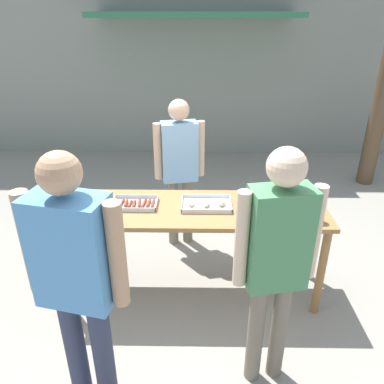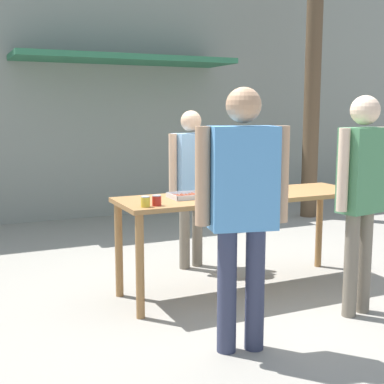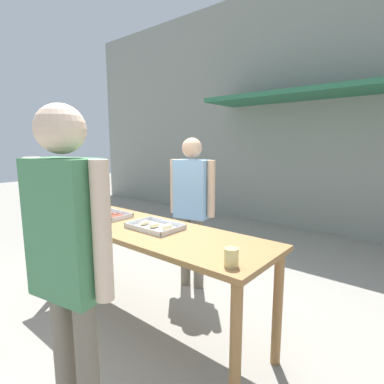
% 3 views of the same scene
% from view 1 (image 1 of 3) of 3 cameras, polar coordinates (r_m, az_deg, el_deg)
% --- Properties ---
extents(ground_plane, '(24.00, 24.00, 0.00)m').
position_cam_1_polar(ground_plane, '(3.78, -0.00, -14.50)').
color(ground_plane, gray).
extents(building_facade_back, '(12.00, 1.11, 4.50)m').
position_cam_1_polar(building_facade_back, '(6.86, 0.53, 24.27)').
color(building_facade_back, gray).
rests_on(building_facade_back, ground).
extents(serving_table, '(2.35, 0.70, 0.90)m').
position_cam_1_polar(serving_table, '(3.32, -0.00, -4.06)').
color(serving_table, olive).
rests_on(serving_table, ground).
extents(food_tray_sausages, '(0.40, 0.26, 0.04)m').
position_cam_1_polar(food_tray_sausages, '(3.33, -8.77, -1.82)').
color(food_tray_sausages, silver).
rests_on(food_tray_sausages, serving_table).
extents(food_tray_buns, '(0.44, 0.30, 0.06)m').
position_cam_1_polar(food_tray_buns, '(3.29, 2.30, -1.87)').
color(food_tray_buns, silver).
rests_on(food_tray_buns, serving_table).
extents(condiment_jar_mustard, '(0.07, 0.07, 0.09)m').
position_cam_1_polar(condiment_jar_mustard, '(3.23, -18.83, -3.41)').
color(condiment_jar_mustard, gold).
rests_on(condiment_jar_mustard, serving_table).
extents(condiment_jar_ketchup, '(0.07, 0.07, 0.09)m').
position_cam_1_polar(condiment_jar_ketchup, '(3.21, -17.02, -3.33)').
color(condiment_jar_ketchup, '#B22319').
rests_on(condiment_jar_ketchup, serving_table).
extents(beer_cup, '(0.09, 0.09, 0.11)m').
position_cam_1_polar(beer_cup, '(3.20, 18.78, -3.46)').
color(beer_cup, '#DBC67A').
rests_on(beer_cup, serving_table).
extents(person_server_behind_table, '(0.53, 0.27, 1.67)m').
position_cam_1_polar(person_server_behind_table, '(3.99, -1.91, 4.66)').
color(person_server_behind_table, '#756B5B').
rests_on(person_server_behind_table, ground).
extents(person_customer_holding_hotdog, '(0.64, 0.34, 1.82)m').
position_cam_1_polar(person_customer_holding_hotdog, '(2.33, -17.30, -11.35)').
color(person_customer_holding_hotdog, '#333851').
rests_on(person_customer_holding_hotdog, ground).
extents(person_customer_with_cup, '(0.54, 0.27, 1.79)m').
position_cam_1_polar(person_customer_with_cup, '(2.42, 12.73, -9.19)').
color(person_customer_with_cup, '#756B5B').
rests_on(person_customer_with_cup, ground).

